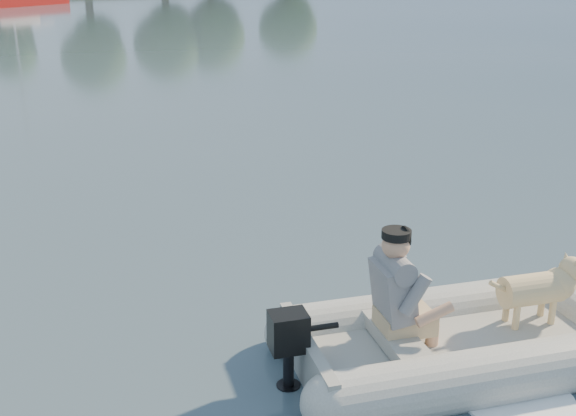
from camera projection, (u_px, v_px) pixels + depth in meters
water at (367, 344)px, 6.78m from camera, size 160.00×160.00×0.00m
dinghy at (471, 298)px, 6.36m from camera, size 5.79×5.09×1.39m
man at (396, 286)px, 6.16m from camera, size 0.89×0.82×1.08m
dog at (531, 294)px, 6.60m from camera, size 1.00×0.61×0.63m
outboard_motor at (288, 353)px, 6.03m from camera, size 0.49×0.41×0.79m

